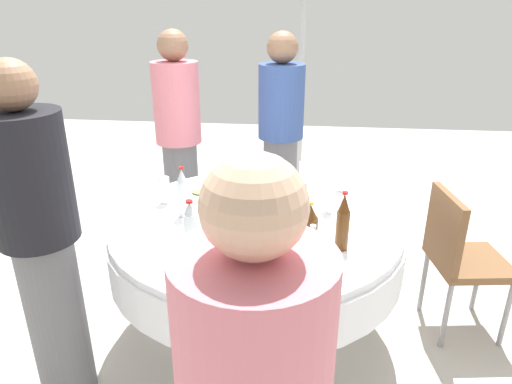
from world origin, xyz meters
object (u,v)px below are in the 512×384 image
Objects in this scene: bottle_brown_north at (343,223)px; person_rear at (281,139)px; wine_glass_left at (304,168)px; bottle_clear_east at (257,192)px; plate_outer at (283,200)px; bottle_brown_right at (309,235)px; plate_south at (272,235)px; bottle_amber_near at (272,241)px; bottle_clear_mid at (191,229)px; wine_glass_right at (328,198)px; wine_glass_near at (164,184)px; bottle_clear_rear at (183,193)px; person_mid at (179,139)px; dining_table at (256,243)px; bottle_dark_green_left at (311,258)px; wine_glass_north at (341,174)px; plate_front at (201,194)px; chair_right at (458,252)px; plate_inner at (272,180)px.

person_rear is (0.38, -1.43, -0.01)m from bottle_brown_north.
bottle_brown_north is at bearing 102.94° from wine_glass_left.
bottle_clear_east reaches higher than plate_outer.
bottle_brown_right is at bearing 118.88° from bottle_clear_east.
person_rear reaches higher than plate_south.
person_rear is at bearing -75.18° from bottle_brown_north.
bottle_amber_near reaches higher than wine_glass_left.
wine_glass_right is at bearing -141.29° from bottle_clear_mid.
plate_outer is at bearing -172.40° from wine_glass_near.
bottle_clear_east is (-0.39, -0.10, -0.02)m from bottle_clear_rear.
dining_table is at bearing -90.00° from person_mid.
bottle_dark_green_left is 0.95× the size of bottle_amber_near.
bottle_clear_rear is at bearing -40.66° from bottle_dark_green_left.
plate_south is 1.05× the size of plate_outer.
person_mid is (1.17, -0.58, 0.02)m from wine_glass_north.
wine_glass_left is 0.09× the size of person_mid.
bottle_dark_green_left is (-0.29, 0.59, 0.27)m from dining_table.
wine_glass_right is at bearing -176.98° from bottle_clear_east.
bottle_brown_right is 0.55m from wine_glass_right.
wine_glass_right is (-0.38, -0.13, 0.23)m from dining_table.
plate_front is (0.11, -0.68, -0.11)m from bottle_clear_mid.
person_rear is at bearing -82.39° from bottle_dark_green_left.
chair_right is at bearing 175.04° from plate_front.
person_rear is (0.19, -0.61, 0.02)m from wine_glass_left.
person_rear is (0.06, -1.64, -0.01)m from bottle_amber_near.
bottle_clear_rear is 0.97× the size of bottle_brown_north.
person_mid is 1.91× the size of chair_right.
wine_glass_left is 0.09× the size of person_rear.
bottle_dark_green_left is 0.20m from bottle_amber_near.
bottle_brown_north is 1.36× the size of plate_south.
wine_glass_near is 1.07m from wine_glass_north.
wine_glass_right is at bearing -113.13° from bottle_amber_near.
bottle_brown_right is at bearing 77.67° from wine_glass_north.
bottle_amber_near is at bearing 165.91° from bottle_clear_mid.
bottle_clear_east is 0.76m from bottle_dark_green_left.
plate_inner is (-0.44, -0.57, -0.12)m from bottle_clear_rear.
bottle_clear_mid is (-0.14, 0.39, -0.01)m from bottle_clear_rear.
bottle_clear_east reaches higher than plate_inner.
bottle_amber_near reaches higher than plate_outer.
person_mid is (0.80, -1.23, 0.12)m from plate_south.
bottle_clear_rear is at bearing -108.62° from person_rear.
bottle_clear_east is at bearing -90.55° from person_rear.
bottle_brown_north is at bearing 139.48° from bottle_clear_east.
dining_table is 0.54m from bottle_clear_mid.
bottle_dark_green_left reaches higher than dining_table.
bottle_amber_near is at bearing -65.52° from chair_right.
bottle_clear_rear is 1.16× the size of bottle_clear_east.
plate_inner is (0.08, -1.06, -0.13)m from bottle_amber_near.
plate_front is at bearing -113.32° from person_rear.
wine_glass_north reaches higher than plate_inner.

